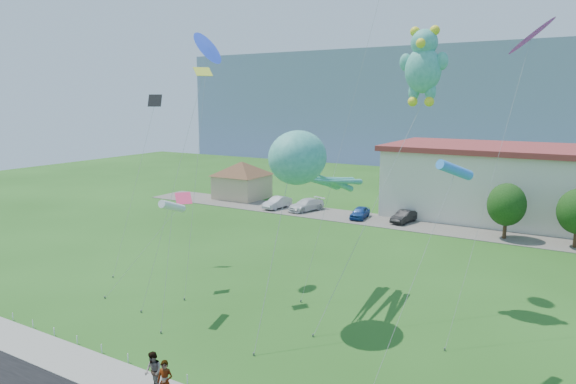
{
  "coord_description": "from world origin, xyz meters",
  "views": [
    {
      "loc": [
        16.48,
        -18.06,
        13.31
      ],
      "look_at": [
        1.04,
        8.0,
        7.84
      ],
      "focal_mm": 32.0,
      "sensor_mm": 36.0,
      "label": 1
    }
  ],
  "objects_px": {
    "pedestrian_right": "(153,372)",
    "teddy_bear_kite": "(423,64)",
    "parked_car_blue": "(360,213)",
    "parked_car_white": "(306,205)",
    "parked_car_black": "(404,217)",
    "pedestrian_left": "(165,382)",
    "parked_car_silver": "(277,202)",
    "pavilion": "(242,176)",
    "octopus_kite": "(307,167)"
  },
  "relations": [
    {
      "from": "pedestrian_right",
      "to": "parked_car_silver",
      "type": "bearing_deg",
      "value": 138.69
    },
    {
      "from": "pavilion",
      "to": "teddy_bear_kite",
      "type": "height_order",
      "value": "teddy_bear_kite"
    },
    {
      "from": "parked_car_white",
      "to": "parked_car_black",
      "type": "height_order",
      "value": "parked_car_white"
    },
    {
      "from": "parked_car_white",
      "to": "parked_car_blue",
      "type": "distance_m",
      "value": 7.19
    },
    {
      "from": "pedestrian_left",
      "to": "parked_car_white",
      "type": "xyz_separation_m",
      "value": [
        -13.87,
        38.32,
        -0.32
      ]
    },
    {
      "from": "teddy_bear_kite",
      "to": "pedestrian_right",
      "type": "bearing_deg",
      "value": -110.89
    },
    {
      "from": "pedestrian_left",
      "to": "pedestrian_right",
      "type": "bearing_deg",
      "value": 139.94
    },
    {
      "from": "pedestrian_right",
      "to": "parked_car_blue",
      "type": "height_order",
      "value": "pedestrian_right"
    },
    {
      "from": "pavilion",
      "to": "parked_car_silver",
      "type": "height_order",
      "value": "pavilion"
    },
    {
      "from": "pavilion",
      "to": "parked_car_silver",
      "type": "bearing_deg",
      "value": -23.09
    },
    {
      "from": "pavilion",
      "to": "parked_car_black",
      "type": "bearing_deg",
      "value": -6.21
    },
    {
      "from": "octopus_kite",
      "to": "teddy_bear_kite",
      "type": "relative_size",
      "value": 0.67
    },
    {
      "from": "pavilion",
      "to": "pedestrian_right",
      "type": "bearing_deg",
      "value": -59.27
    },
    {
      "from": "pedestrian_left",
      "to": "parked_car_black",
      "type": "height_order",
      "value": "pedestrian_left"
    },
    {
      "from": "pedestrian_left",
      "to": "teddy_bear_kite",
      "type": "distance_m",
      "value": 23.76
    },
    {
      "from": "parked_car_white",
      "to": "parked_car_blue",
      "type": "bearing_deg",
      "value": 14.13
    },
    {
      "from": "pedestrian_left",
      "to": "parked_car_black",
      "type": "xyz_separation_m",
      "value": [
        -1.75,
        38.48,
        -0.38
      ]
    },
    {
      "from": "pavilion",
      "to": "parked_car_silver",
      "type": "relative_size",
      "value": 2.15
    },
    {
      "from": "parked_car_white",
      "to": "pavilion",
      "type": "bearing_deg",
      "value": -175.74
    },
    {
      "from": "pedestrian_right",
      "to": "parked_car_white",
      "type": "height_order",
      "value": "pedestrian_right"
    },
    {
      "from": "parked_car_white",
      "to": "octopus_kite",
      "type": "relative_size",
      "value": 0.41
    },
    {
      "from": "pedestrian_left",
      "to": "parked_car_silver",
      "type": "distance_m",
      "value": 41.71
    },
    {
      "from": "pedestrian_left",
      "to": "parked_car_white",
      "type": "relative_size",
      "value": 0.4
    },
    {
      "from": "parked_car_silver",
      "to": "octopus_kite",
      "type": "height_order",
      "value": "octopus_kite"
    },
    {
      "from": "parked_car_blue",
      "to": "teddy_bear_kite",
      "type": "height_order",
      "value": "teddy_bear_kite"
    },
    {
      "from": "pavilion",
      "to": "teddy_bear_kite",
      "type": "bearing_deg",
      "value": -36.69
    },
    {
      "from": "parked_car_silver",
      "to": "octopus_kite",
      "type": "bearing_deg",
      "value": -48.07
    },
    {
      "from": "pedestrian_left",
      "to": "pedestrian_right",
      "type": "height_order",
      "value": "pedestrian_left"
    },
    {
      "from": "pedestrian_left",
      "to": "teddy_bear_kite",
      "type": "bearing_deg",
      "value": 53.83
    },
    {
      "from": "parked_car_black",
      "to": "parked_car_silver",
      "type": "bearing_deg",
      "value": -167.24
    },
    {
      "from": "pavilion",
      "to": "parked_car_blue",
      "type": "relative_size",
      "value": 2.39
    },
    {
      "from": "parked_car_black",
      "to": "parked_car_white",
      "type": "bearing_deg",
      "value": -168.97
    },
    {
      "from": "pedestrian_left",
      "to": "octopus_kite",
      "type": "xyz_separation_m",
      "value": [
        0.49,
        12.0,
        8.22
      ]
    },
    {
      "from": "pedestrian_right",
      "to": "parked_car_silver",
      "type": "height_order",
      "value": "pedestrian_right"
    },
    {
      "from": "pedestrian_right",
      "to": "parked_car_silver",
      "type": "xyz_separation_m",
      "value": [
        -16.48,
        37.33,
        -0.26
      ]
    },
    {
      "from": "parked_car_white",
      "to": "parked_car_black",
      "type": "relative_size",
      "value": 1.24
    },
    {
      "from": "pedestrian_right",
      "to": "parked_car_silver",
      "type": "relative_size",
      "value": 0.43
    },
    {
      "from": "pavilion",
      "to": "parked_car_white",
      "type": "xyz_separation_m",
      "value": [
        11.44,
        -2.73,
        -2.25
      ]
    },
    {
      "from": "pedestrian_left",
      "to": "parked_car_blue",
      "type": "relative_size",
      "value": 0.52
    },
    {
      "from": "pedestrian_left",
      "to": "pedestrian_right",
      "type": "distance_m",
      "value": 1.26
    },
    {
      "from": "parked_car_blue",
      "to": "parked_car_black",
      "type": "xyz_separation_m",
      "value": [
        4.94,
        0.61,
        -0.0
      ]
    },
    {
      "from": "pedestrian_right",
      "to": "teddy_bear_kite",
      "type": "height_order",
      "value": "teddy_bear_kite"
    },
    {
      "from": "parked_car_silver",
      "to": "octopus_kite",
      "type": "relative_size",
      "value": 0.36
    },
    {
      "from": "pavilion",
      "to": "teddy_bear_kite",
      "type": "relative_size",
      "value": 0.52
    },
    {
      "from": "parked_car_silver",
      "to": "teddy_bear_kite",
      "type": "height_order",
      "value": "teddy_bear_kite"
    },
    {
      "from": "parked_car_blue",
      "to": "pedestrian_right",
      "type": "bearing_deg",
      "value": -87.02
    },
    {
      "from": "pedestrian_left",
      "to": "parked_car_silver",
      "type": "xyz_separation_m",
      "value": [
        -17.66,
        37.78,
        -0.33
      ]
    },
    {
      "from": "pedestrian_left",
      "to": "teddy_bear_kite",
      "type": "height_order",
      "value": "teddy_bear_kite"
    },
    {
      "from": "pedestrian_left",
      "to": "octopus_kite",
      "type": "bearing_deg",
      "value": 68.56
    },
    {
      "from": "pedestrian_right",
      "to": "teddy_bear_kite",
      "type": "xyz_separation_m",
      "value": [
        6.72,
        17.6,
        14.47
      ]
    }
  ]
}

